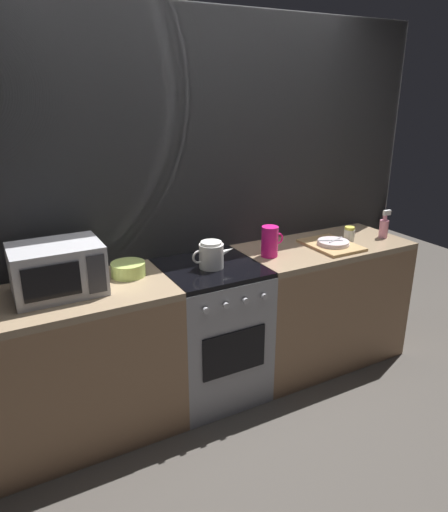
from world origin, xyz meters
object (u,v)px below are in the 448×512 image
pitcher (270,241)px  dish_pile (332,244)px  mixing_bowl (128,269)px  stove_unit (211,331)px  microwave (57,269)px  spice_jar (349,234)px  spray_bottle (384,227)px  kettle (211,255)px

pitcher → dish_pile: bearing=-5.7°
mixing_bowl → stove_unit: bearing=-10.7°
stove_unit → dish_pile: bearing=-4.1°
microwave → mixing_bowl: size_ratio=2.30×
stove_unit → spice_jar: size_ratio=8.57×
mixing_bowl → pitcher: 0.92m
microwave → pitcher: microwave is taller
stove_unit → pitcher: pitcher is taller
stove_unit → microwave: (-0.89, 0.03, 0.59)m
pitcher → dish_pile: (0.48, -0.05, -0.08)m
microwave → spice_jar: bearing=-1.6°
microwave → spray_bottle: microwave is taller
stove_unit → pitcher: size_ratio=4.50×
mixing_bowl → spice_jar: spice_jar is taller
stove_unit → spray_bottle: 1.48m
pitcher → spray_bottle: size_ratio=0.99×
mixing_bowl → spray_bottle: bearing=-5.1°
microwave → spray_bottle: 2.28m
spice_jar → spray_bottle: size_ratio=0.52×
pitcher → spray_bottle: 0.96m
kettle → spice_jar: 1.11m
kettle → spice_jar: (1.11, 0.00, -0.03)m
dish_pile → stove_unit: bearing=175.9°
spice_jar → stove_unit: bearing=178.9°
mixing_bowl → spice_jar: 1.60m
kettle → spray_bottle: 1.39m
stove_unit → mixing_bowl: bearing=169.3°
stove_unit → mixing_bowl: 0.70m
spice_jar → mixing_bowl: bearing=175.9°
stove_unit → dish_pile: 1.02m
stove_unit → microwave: bearing=177.8°
dish_pile → spice_jar: 0.20m
mixing_bowl → dish_pile: bearing=-6.5°
pitcher → spray_bottle: (0.96, -0.06, -0.02)m
kettle → spray_bottle: bearing=-2.2°
pitcher → spray_bottle: spray_bottle is taller
stove_unit → microwave: size_ratio=1.96×
kettle → dish_pile: 0.91m
kettle → pitcher: 0.43m
spray_bottle → microwave: bearing=177.2°
pitcher → spray_bottle: bearing=-3.5°
mixing_bowl → kettle: bearing=-13.2°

